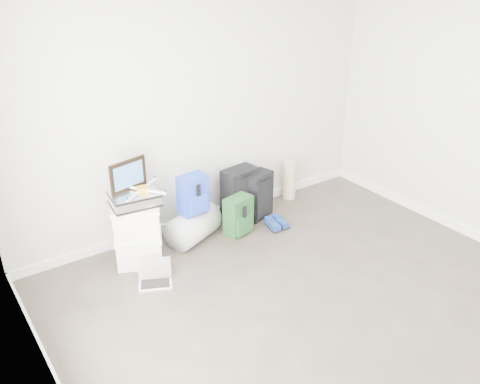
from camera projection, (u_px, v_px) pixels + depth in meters
ground at (359, 337)px, 4.25m from camera, size 5.00×5.00×0.00m
room_envelope at (382, 143)px, 3.51m from camera, size 4.52×5.02×2.71m
boxes_stack at (138, 234)px, 5.12m from camera, size 0.58×0.54×0.66m
briefcase at (134, 199)px, 4.95m from camera, size 0.49×0.38×0.13m
painting at (128, 175)px, 4.93m from camera, size 0.40×0.12×0.31m
drone at (142, 189)px, 4.94m from camera, size 0.45×0.45×0.05m
duffel_bag at (194, 226)px, 5.57m from camera, size 0.68×0.55×0.36m
blue_backpack at (194, 195)px, 5.38m from camera, size 0.33×0.26×0.43m
large_suitcase at (240, 194)px, 5.98m from camera, size 0.44×0.31×0.64m
green_backpack at (239, 216)px, 5.70m from camera, size 0.35×0.29×0.44m
carry_on at (258, 195)px, 6.02m from camera, size 0.41×0.33×0.57m
shoes at (277, 224)px, 5.90m from camera, size 0.23×0.26×0.08m
rolled_rug at (289, 179)px, 6.50m from camera, size 0.17×0.17×0.52m
laptop at (155, 277)px, 4.92m from camera, size 0.39×0.34×0.23m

